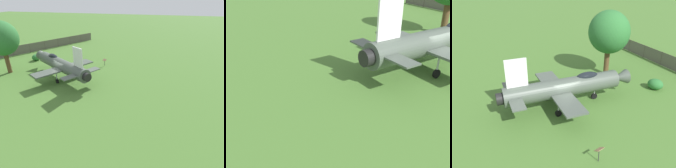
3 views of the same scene
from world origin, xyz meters
TOP-DOWN VIEW (x-y plane):
  - ground_plane at (0.00, 0.00)m, footprint 200.00×200.00m
  - display_jet at (-0.32, 0.19)m, footprint 11.93×9.01m
  - shade_tree at (-8.85, -0.29)m, footprint 4.48×4.74m
  - shrub_near_fence at (-8.51, 5.75)m, footprint 1.35×1.60m
  - info_plaque at (4.29, 6.17)m, footprint 0.68×0.53m

SIDE VIEW (x-z plane):
  - ground_plane at x=0.00m, z-range 0.00..0.00m
  - shrub_near_fence at x=-8.51m, z-range 0.00..1.13m
  - info_plaque at x=4.29m, z-range 0.28..1.43m
  - display_jet at x=-0.32m, z-range -0.68..4.45m
  - shade_tree at x=-8.85m, z-range 1.32..8.91m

